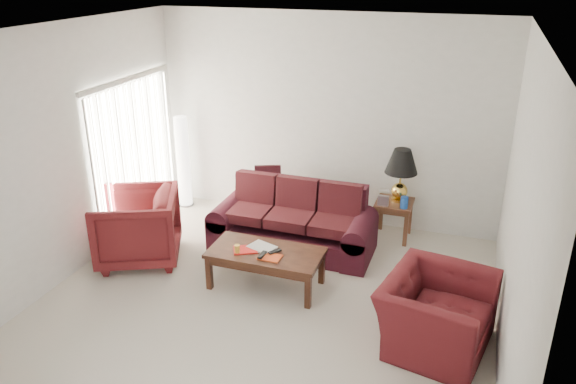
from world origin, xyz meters
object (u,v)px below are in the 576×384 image
object	(u,v)px
end_table	(393,220)
armchair_right	(436,313)
sofa	(292,219)
armchair_left	(137,227)
floor_lamp	(183,162)
coffee_table	(266,268)

from	to	relation	value
end_table	armchair_right	world-z (taller)	armchair_right
sofa	armchair_left	bearing A→B (deg)	-158.24
sofa	armchair_left	distance (m)	2.01
floor_lamp	armchair_left	size ratio (longest dim) A/B	1.43
armchair_left	floor_lamp	bearing A→B (deg)	164.02
floor_lamp	armchair_right	size ratio (longest dim) A/B	1.30
floor_lamp	armchair_right	bearing A→B (deg)	-29.38
armchair_left	armchair_right	distance (m)	3.83
end_table	armchair_left	xyz separation A→B (m)	(-3.01, -1.70, 0.19)
armchair_left	coffee_table	world-z (taller)	armchair_left
armchair_left	coffee_table	distance (m)	1.80
sofa	end_table	size ratio (longest dim) A/B	3.95
sofa	coffee_table	bearing A→B (deg)	-95.51
floor_lamp	armchair_left	bearing A→B (deg)	-80.86
sofa	end_table	bearing A→B (deg)	26.73
sofa	armchair_right	world-z (taller)	sofa
sofa	armchair_right	distance (m)	2.48
sofa	floor_lamp	distance (m)	2.24
armchair_right	coffee_table	distance (m)	2.06
floor_lamp	coffee_table	bearing A→B (deg)	-41.28
armchair_right	end_table	bearing A→B (deg)	30.93
coffee_table	end_table	bearing A→B (deg)	48.09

